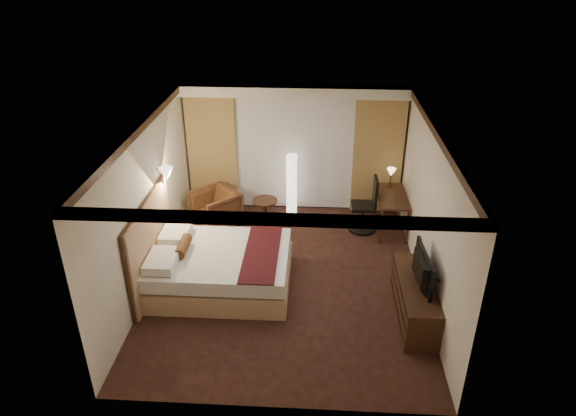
# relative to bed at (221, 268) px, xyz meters

# --- Properties ---
(floor) EXTENTS (4.50, 5.50, 0.01)m
(floor) POSITION_rel_bed_xyz_m (1.07, 0.25, -0.33)
(floor) COLOR black
(floor) RESTS_ON ground
(ceiling) EXTENTS (4.50, 5.50, 0.01)m
(ceiling) POSITION_rel_bed_xyz_m (1.07, 0.25, 2.37)
(ceiling) COLOR white
(ceiling) RESTS_ON back_wall
(back_wall) EXTENTS (4.50, 0.02, 2.70)m
(back_wall) POSITION_rel_bed_xyz_m (1.07, 3.00, 1.02)
(back_wall) COLOR beige
(back_wall) RESTS_ON floor
(left_wall) EXTENTS (0.02, 5.50, 2.70)m
(left_wall) POSITION_rel_bed_xyz_m (-1.18, 0.25, 1.02)
(left_wall) COLOR beige
(left_wall) RESTS_ON floor
(right_wall) EXTENTS (0.02, 5.50, 2.70)m
(right_wall) POSITION_rel_bed_xyz_m (3.32, 0.25, 1.02)
(right_wall) COLOR beige
(right_wall) RESTS_ON floor
(crown_molding) EXTENTS (4.50, 5.50, 0.12)m
(crown_molding) POSITION_rel_bed_xyz_m (1.07, 0.25, 2.31)
(crown_molding) COLOR black
(crown_molding) RESTS_ON ceiling
(soffit) EXTENTS (4.50, 0.50, 0.20)m
(soffit) POSITION_rel_bed_xyz_m (1.07, 2.75, 2.27)
(soffit) COLOR white
(soffit) RESTS_ON ceiling
(curtain_sheer) EXTENTS (2.48, 0.04, 2.45)m
(curtain_sheer) POSITION_rel_bed_xyz_m (1.07, 2.92, 0.92)
(curtain_sheer) COLOR silver
(curtain_sheer) RESTS_ON back_wall
(curtain_left_drape) EXTENTS (1.00, 0.14, 2.45)m
(curtain_left_drape) POSITION_rel_bed_xyz_m (-0.63, 2.86, 0.92)
(curtain_left_drape) COLOR #A9834D
(curtain_left_drape) RESTS_ON back_wall
(curtain_right_drape) EXTENTS (1.00, 0.14, 2.45)m
(curtain_right_drape) POSITION_rel_bed_xyz_m (2.77, 2.86, 0.92)
(curtain_right_drape) COLOR #A9834D
(curtain_right_drape) RESTS_ON back_wall
(wall_sconce) EXTENTS (0.24, 0.24, 0.24)m
(wall_sconce) POSITION_rel_bed_xyz_m (-1.02, 0.88, 1.29)
(wall_sconce) COLOR white
(wall_sconce) RESTS_ON left_wall
(bed) EXTENTS (2.25, 1.75, 0.66)m
(bed) POSITION_rel_bed_xyz_m (0.00, 0.00, 0.00)
(bed) COLOR white
(bed) RESTS_ON floor
(headboard) EXTENTS (0.12, 2.05, 1.50)m
(headboard) POSITION_rel_bed_xyz_m (-1.13, 0.00, 0.42)
(headboard) COLOR tan
(headboard) RESTS_ON floor
(armchair) EXTENTS (1.11, 1.12, 0.84)m
(armchair) POSITION_rel_bed_xyz_m (-0.47, 2.00, 0.09)
(armchair) COLOR #4E2817
(armchair) RESTS_ON floor
(side_table) EXTENTS (0.51, 0.51, 0.56)m
(side_table) POSITION_rel_bed_xyz_m (0.52, 2.09, -0.05)
(side_table) COLOR black
(side_table) RESTS_ON floor
(floor_lamp) EXTENTS (0.29, 0.29, 1.38)m
(floor_lamp) POSITION_rel_bed_xyz_m (1.03, 2.51, 0.36)
(floor_lamp) COLOR white
(floor_lamp) RESTS_ON floor
(desk) EXTENTS (0.55, 1.18, 0.75)m
(desk) POSITION_rel_bed_xyz_m (3.02, 2.05, 0.05)
(desk) COLOR black
(desk) RESTS_ON floor
(desk_lamp) EXTENTS (0.18, 0.18, 0.34)m
(desk_lamp) POSITION_rel_bed_xyz_m (3.02, 2.50, 0.59)
(desk_lamp) COLOR #FFD899
(desk_lamp) RESTS_ON desk
(office_chair) EXTENTS (0.55, 0.55, 1.13)m
(office_chair) POSITION_rel_bed_xyz_m (2.46, 2.00, 0.24)
(office_chair) COLOR black
(office_chair) RESTS_ON floor
(dresser) EXTENTS (0.50, 1.62, 0.63)m
(dresser) POSITION_rel_bed_xyz_m (3.07, -0.65, -0.01)
(dresser) COLOR black
(dresser) RESTS_ON floor
(television) EXTENTS (0.61, 1.00, 0.13)m
(television) POSITION_rel_bed_xyz_m (3.04, -0.65, 0.58)
(television) COLOR black
(television) RESTS_ON dresser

